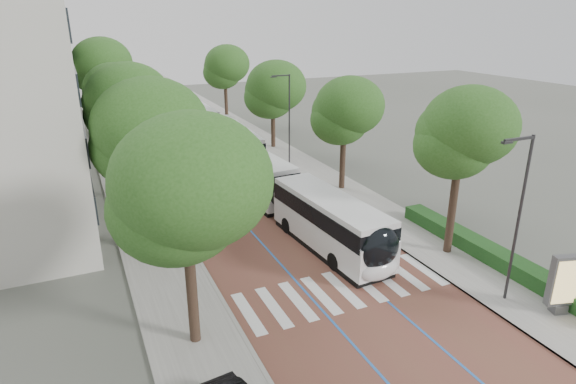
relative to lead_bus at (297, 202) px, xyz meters
name	(u,v)px	position (x,y,z in m)	size (l,w,h in m)	color
ground	(350,301)	(-1.51, -9.11, -1.63)	(160.00, 160.00, 0.00)	#51544C
road	(175,131)	(-1.51, 30.89, -1.62)	(11.00, 140.00, 0.02)	brown
sidewalk_left	(109,136)	(-9.01, 30.89, -1.57)	(4.00, 140.00, 0.12)	gray
sidewalk_right	(235,125)	(5.99, 30.89, -1.57)	(4.00, 140.00, 0.12)	gray
kerb_left	(126,135)	(-7.11, 30.89, -1.57)	(0.20, 140.00, 0.14)	gray
kerb_right	(220,126)	(4.09, 30.89, -1.57)	(0.20, 140.00, 0.14)	gray
zebra_crossing	(343,289)	(-1.31, -8.11, -1.60)	(10.55, 3.60, 0.01)	silver
lane_line_left	(161,132)	(-3.11, 30.89, -1.60)	(0.12, 126.00, 0.01)	#2360B3
lane_line_right	(188,129)	(0.09, 30.89, -1.60)	(0.12, 126.00, 0.01)	#2360B3
hedge	(493,255)	(7.59, -9.11, -1.11)	(1.20, 14.00, 0.80)	#164117
streetlight_near	(518,208)	(5.11, -12.11, 3.19)	(1.82, 0.20, 8.00)	#2E2E30
streetlight_far	(288,112)	(5.11, 12.89, 3.19)	(1.82, 0.20, 8.00)	#2E2E30
lamp_post_left	(180,187)	(-7.61, -1.11, 2.49)	(0.14, 0.14, 8.00)	#2E2E30
trees_left	(115,96)	(-9.01, 15.73, 5.10)	(6.36, 60.97, 10.27)	black
trees_right	(286,92)	(6.19, 15.69, 4.56)	(6.03, 47.35, 8.97)	black
lead_bus	(297,202)	(0.00, 0.00, 0.00)	(3.75, 18.52, 3.20)	black
bus_queued_0	(234,144)	(0.94, 15.76, 0.00)	(3.05, 12.49, 3.20)	silver
bus_queued_1	(197,118)	(0.83, 29.15, 0.00)	(2.63, 12.42, 3.20)	silver
bus_queued_2	(171,102)	(0.38, 42.04, 0.00)	(3.28, 12.53, 3.20)	silver
bus_queued_3	(156,89)	(0.59, 55.46, 0.00)	(3.04, 12.49, 3.20)	silver
ad_panel	(564,283)	(6.56, -13.96, 0.00)	(1.43, 0.75, 2.87)	#59595B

